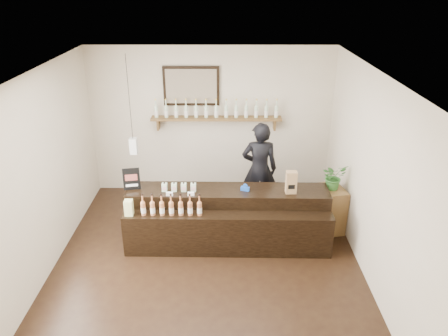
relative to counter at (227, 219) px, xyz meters
The scene contains 10 objects.
ground 0.77m from the counter, 116.86° to the right, with size 5.00×5.00×0.00m, color black.
room_shell 1.45m from the counter, 116.86° to the right, with size 5.00×5.00×5.00m.
back_wall_decor 2.28m from the counter, 103.78° to the left, with size 2.66×0.96×1.69m.
counter is the anchor object (origin of this frame).
promo_sign 1.61m from the counter, behind, with size 0.25×0.07×0.36m.
paper_bag 1.16m from the counter, ahead, with size 0.16×0.13×0.35m.
tape_dispenser 0.58m from the counter, 16.55° to the left, with size 0.14×0.09×0.11m.
side_cabinet 1.75m from the counter, 12.83° to the left, with size 0.48×0.59×0.76m.
potted_plant 1.84m from the counter, 12.83° to the left, with size 0.38×0.33×0.43m, color #34702D.
shopkeeper 1.24m from the counter, 59.78° to the left, with size 0.69×0.46×1.91m, color black.
Camera 1 is at (0.27, -5.34, 3.93)m, focal length 35.00 mm.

